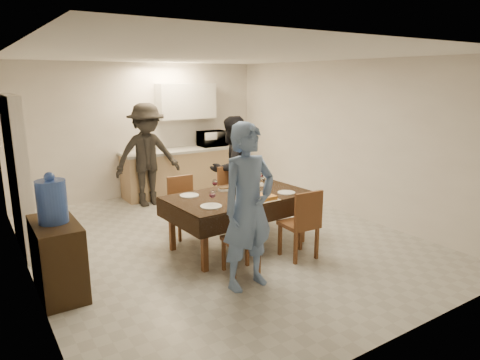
# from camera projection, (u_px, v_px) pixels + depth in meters

# --- Properties ---
(floor) EXTENTS (5.00, 6.00, 0.02)m
(floor) POSITION_uv_depth(u_px,v_px,m) (219.00, 239.00, 6.28)
(floor) COLOR #B6B7B1
(floor) RESTS_ON ground
(ceiling) EXTENTS (5.00, 6.00, 0.02)m
(ceiling) POSITION_uv_depth(u_px,v_px,m) (217.00, 55.00, 5.68)
(ceiling) COLOR white
(ceiling) RESTS_ON wall_back
(wall_back) EXTENTS (5.00, 0.02, 2.60)m
(wall_back) POSITION_uv_depth(u_px,v_px,m) (142.00, 130.00, 8.43)
(wall_back) COLOR silver
(wall_back) RESTS_ON floor
(wall_front) EXTENTS (5.00, 0.02, 2.60)m
(wall_front) POSITION_uv_depth(u_px,v_px,m) (401.00, 203.00, 3.54)
(wall_front) COLOR silver
(wall_front) RESTS_ON floor
(wall_left) EXTENTS (0.02, 6.00, 2.60)m
(wall_left) POSITION_uv_depth(u_px,v_px,m) (20.00, 173.00, 4.65)
(wall_left) COLOR silver
(wall_left) RESTS_ON floor
(wall_right) EXTENTS (0.02, 6.00, 2.60)m
(wall_right) POSITION_uv_depth(u_px,v_px,m) (345.00, 138.00, 7.31)
(wall_right) COLOR silver
(wall_right) RESTS_ON floor
(stub_partition) EXTENTS (0.15, 1.40, 2.10)m
(stub_partition) POSITION_uv_depth(u_px,v_px,m) (18.00, 174.00, 5.73)
(stub_partition) COLOR silver
(stub_partition) RESTS_ON floor
(kitchen_base_cabinet) EXTENTS (2.20, 0.60, 0.86)m
(kitchen_base_cabinet) POSITION_uv_depth(u_px,v_px,m) (178.00, 173.00, 8.69)
(kitchen_base_cabinet) COLOR tan
(kitchen_base_cabinet) RESTS_ON floor
(kitchen_worktop) EXTENTS (2.24, 0.64, 0.05)m
(kitchen_worktop) POSITION_uv_depth(u_px,v_px,m) (177.00, 151.00, 8.58)
(kitchen_worktop) COLOR #A8A8A3
(kitchen_worktop) RESTS_ON kitchen_base_cabinet
(upper_cabinet) EXTENTS (1.20, 0.34, 0.70)m
(upper_cabinet) POSITION_uv_depth(u_px,v_px,m) (186.00, 101.00, 8.63)
(upper_cabinet) COLOR white
(upper_cabinet) RESTS_ON wall_back
(dining_table) EXTENTS (1.98, 1.23, 0.75)m
(dining_table) POSITION_uv_depth(u_px,v_px,m) (238.00, 197.00, 5.87)
(dining_table) COLOR black
(dining_table) RESTS_ON floor
(chair_near_left) EXTENTS (0.45, 0.45, 0.47)m
(chair_near_left) POSITION_uv_depth(u_px,v_px,m) (245.00, 234.00, 5.00)
(chair_near_left) COLOR brown
(chair_near_left) RESTS_ON floor
(chair_near_right) EXTENTS (0.44, 0.44, 0.50)m
(chair_near_right) POSITION_uv_depth(u_px,v_px,m) (304.00, 218.00, 5.46)
(chair_near_right) COLOR brown
(chair_near_right) RESTS_ON floor
(chair_far_left) EXTENTS (0.43, 0.43, 0.48)m
(chair_far_left) POSITION_uv_depth(u_px,v_px,m) (188.00, 202.00, 6.22)
(chair_far_left) COLOR brown
(chair_far_left) RESTS_ON floor
(chair_far_right) EXTENTS (0.55, 0.56, 0.52)m
(chair_far_right) POSITION_uv_depth(u_px,v_px,m) (240.00, 191.00, 6.68)
(chair_far_right) COLOR brown
(chair_far_right) RESTS_ON floor
(console) EXTENTS (0.44, 0.88, 0.82)m
(console) POSITION_uv_depth(u_px,v_px,m) (58.00, 258.00, 4.62)
(console) COLOR black
(console) RESTS_ON floor
(water_jug) EXTENTS (0.31, 0.31, 0.46)m
(water_jug) POSITION_uv_depth(u_px,v_px,m) (52.00, 202.00, 4.47)
(water_jug) COLOR #3D62C5
(water_jug) RESTS_ON console
(wine_bottle) EXTENTS (0.08, 0.08, 0.32)m
(wine_bottle) POSITION_uv_depth(u_px,v_px,m) (233.00, 183.00, 5.84)
(wine_bottle) COLOR black
(wine_bottle) RESTS_ON dining_table
(water_pitcher) EXTENTS (0.13, 0.13, 0.20)m
(water_pitcher) POSITION_uv_depth(u_px,v_px,m) (261.00, 185.00, 5.99)
(water_pitcher) COLOR white
(water_pitcher) RESTS_ON dining_table
(savoury_tart) EXTENTS (0.44, 0.33, 0.05)m
(savoury_tart) POSITION_uv_depth(u_px,v_px,m) (261.00, 198.00, 5.60)
(savoury_tart) COLOR #D28B3D
(savoury_tart) RESTS_ON dining_table
(salad_bowl) EXTENTS (0.19, 0.19, 0.08)m
(salad_bowl) POSITION_uv_depth(u_px,v_px,m) (249.00, 186.00, 6.16)
(salad_bowl) COLOR silver
(salad_bowl) RESTS_ON dining_table
(mushroom_dish) EXTENTS (0.19, 0.19, 0.03)m
(mushroom_dish) POSITION_uv_depth(u_px,v_px,m) (225.00, 190.00, 6.06)
(mushroom_dish) COLOR silver
(mushroom_dish) RESTS_ON dining_table
(wine_glass_a) EXTENTS (0.09, 0.09, 0.19)m
(wine_glass_a) POSITION_uv_depth(u_px,v_px,m) (212.00, 198.00, 5.35)
(wine_glass_a) COLOR white
(wine_glass_a) RESTS_ON dining_table
(wine_glass_b) EXTENTS (0.09, 0.09, 0.20)m
(wine_glass_b) POSITION_uv_depth(u_px,v_px,m) (260.00, 179.00, 6.34)
(wine_glass_b) COLOR white
(wine_glass_b) RESTS_ON dining_table
(wine_glass_c) EXTENTS (0.08, 0.08, 0.18)m
(wine_glass_c) POSITION_uv_depth(u_px,v_px,m) (215.00, 185.00, 5.98)
(wine_glass_c) COLOR white
(wine_glass_c) RESTS_ON dining_table
(plate_near_left) EXTENTS (0.27, 0.27, 0.02)m
(plate_near_left) POSITION_uv_depth(u_px,v_px,m) (211.00, 206.00, 5.30)
(plate_near_left) COLOR silver
(plate_near_left) RESTS_ON dining_table
(plate_near_right) EXTENTS (0.24, 0.24, 0.01)m
(plate_near_right) POSITION_uv_depth(u_px,v_px,m) (286.00, 193.00, 5.94)
(plate_near_right) COLOR silver
(plate_near_right) RESTS_ON dining_table
(plate_far_left) EXTENTS (0.26, 0.26, 0.01)m
(plate_far_left) POSITION_uv_depth(u_px,v_px,m) (189.00, 195.00, 5.79)
(plate_far_left) COLOR silver
(plate_far_left) RESTS_ON dining_table
(plate_far_right) EXTENTS (0.24, 0.24, 0.01)m
(plate_far_right) POSITION_uv_depth(u_px,v_px,m) (261.00, 184.00, 6.43)
(plate_far_right) COLOR silver
(plate_far_right) RESTS_ON dining_table
(microwave) EXTENTS (0.57, 0.39, 0.32)m
(microwave) POSITION_uv_depth(u_px,v_px,m) (213.00, 138.00, 8.97)
(microwave) COLOR white
(microwave) RESTS_ON kitchen_worktop
(person_near) EXTENTS (0.71, 0.49, 1.86)m
(person_near) POSITION_uv_depth(u_px,v_px,m) (248.00, 207.00, 4.68)
(person_near) COLOR #6382B9
(person_near) RESTS_ON floor
(person_far) EXTENTS (0.92, 0.77, 1.72)m
(person_far) POSITION_uv_depth(u_px,v_px,m) (232.00, 169.00, 6.99)
(person_far) COLOR black
(person_far) RESTS_ON floor
(person_kitchen) EXTENTS (1.21, 0.70, 1.88)m
(person_kitchen) POSITION_uv_depth(u_px,v_px,m) (147.00, 155.00, 7.78)
(person_kitchen) COLOR black
(person_kitchen) RESTS_ON floor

